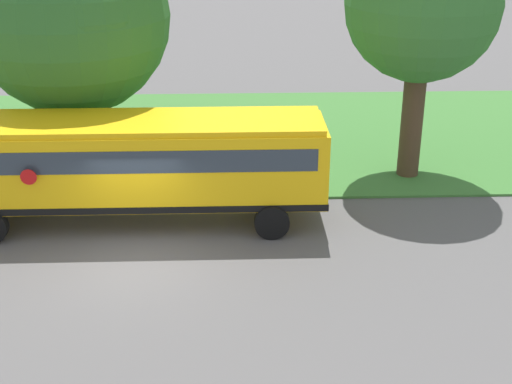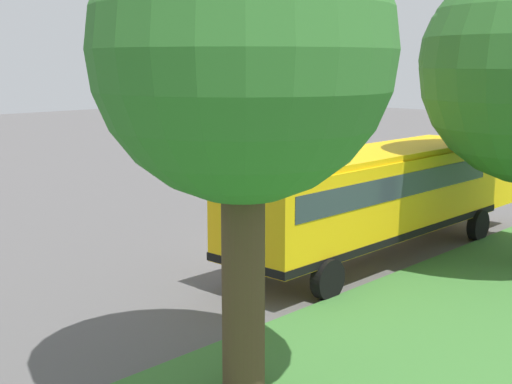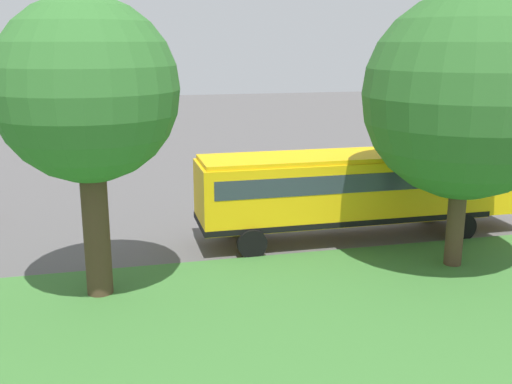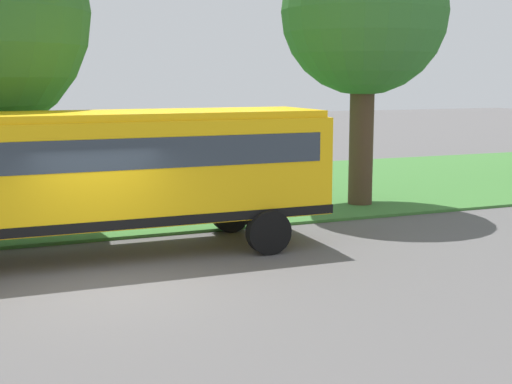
{
  "view_description": "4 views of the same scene",
  "coord_description": "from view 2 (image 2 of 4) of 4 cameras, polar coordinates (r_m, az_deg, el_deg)",
  "views": [
    {
      "loc": [
        16.61,
        2.65,
        9.4
      ],
      "look_at": [
        -0.53,
        3.26,
        1.82
      ],
      "focal_mm": 50.0,
      "sensor_mm": 36.0,
      "label": 1
    },
    {
      "loc": [
        -13.82,
        16.89,
        5.62
      ],
      "look_at": [
        -0.18,
        2.29,
        1.97
      ],
      "focal_mm": 50.0,
      "sensor_mm": 36.0,
      "label": 2
    },
    {
      "loc": [
        -22.32,
        8.08,
        7.03
      ],
      "look_at": [
        -0.89,
        2.87,
        1.5
      ],
      "focal_mm": 42.0,
      "sensor_mm": 36.0,
      "label": 3
    },
    {
      "loc": [
        12.85,
        -2.3,
        3.91
      ],
      "look_at": [
        -0.34,
        3.02,
        1.6
      ],
      "focal_mm": 50.0,
      "sensor_mm": 36.0,
      "label": 4
    }
  ],
  "objects": [
    {
      "name": "oak_tree_roadside_mid",
      "position": [
        11.55,
        -1.03,
        11.43
      ],
      "size": [
        4.91,
        4.91,
        8.27
      ],
      "color": "#4C3826",
      "rests_on": "ground"
    },
    {
      "name": "school_bus",
      "position": [
        20.77,
        9.72,
        -0.05
      ],
      "size": [
        2.85,
        12.42,
        3.16
      ],
      "color": "yellow",
      "rests_on": "ground"
    },
    {
      "name": "pickup_truck",
      "position": [
        33.0,
        12.58,
        2.18
      ],
      "size": [
        2.28,
        5.4,
        2.1
      ],
      "color": "black",
      "rests_on": "ground"
    },
    {
      "name": "ground_plane",
      "position": [
        22.53,
        3.64,
        -4.12
      ],
      "size": [
        120.0,
        120.0,
        0.0
      ],
      "primitive_type": "plane",
      "color": "#565454"
    }
  ]
}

